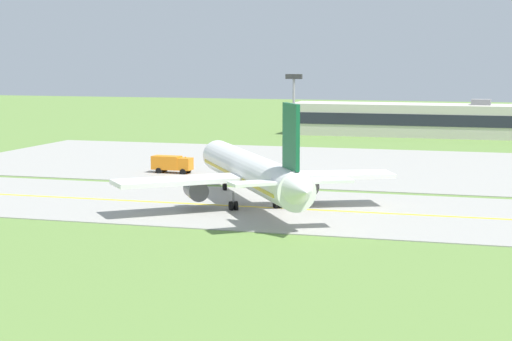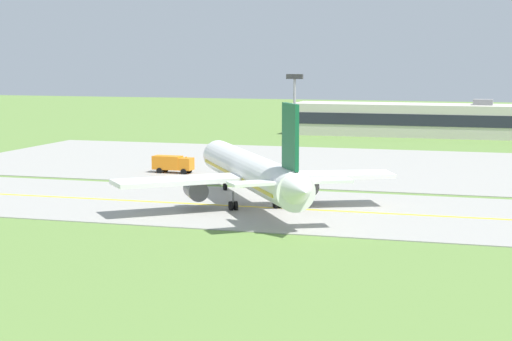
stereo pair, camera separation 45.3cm
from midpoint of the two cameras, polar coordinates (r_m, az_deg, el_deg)
The scene contains 8 objects.
ground_plane at distance 103.67m, azimuth -0.13°, elevation -2.36°, with size 500.00×500.00×0.00m, color olive.
taxiway_strip at distance 103.66m, azimuth -0.13°, elevation -2.33°, with size 240.00×28.00×0.10m, color #9E9B93.
apron_pad at distance 142.23m, azimuth 8.68°, elevation 0.21°, with size 140.00×52.00×0.10m, color #9E9B93.
taxiway_centreline at distance 103.65m, azimuth -0.13°, elevation -2.30°, with size 220.00×0.60×0.01m, color yellow.
airplane_lead at distance 102.98m, azimuth -0.12°, elevation -0.10°, with size 29.54×35.41×12.70m.
service_truck_fuel at distance 133.81m, azimuth -5.18°, elevation 0.46°, with size 6.07×2.51×2.60m.
terminal_building at distance 198.51m, azimuth 10.83°, elevation 3.14°, with size 57.86×11.66×8.12m.
apron_light_mast at distance 129.57m, azimuth 2.54°, elevation 3.72°, with size 2.40×0.50×14.70m.
Camera 2 is at (29.93, -97.72, 17.36)m, focal length 63.41 mm.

